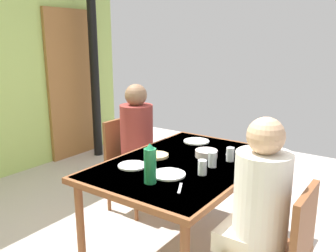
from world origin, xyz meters
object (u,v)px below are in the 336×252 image
person_far_diner (138,132)px  serving_bowl_center (206,153)px  dining_table (185,170)px  person_near_diner (259,196)px  chair_near_diner (280,251)px  chair_far_diner (128,158)px  water_bottle_green_near (150,164)px

person_far_diner → serving_bowl_center: (-0.12, -0.78, -0.03)m
dining_table → person_near_diner: size_ratio=1.88×
chair_near_diner → person_far_diner: bearing=66.5°
chair_far_diner → water_bottle_green_near: water_bottle_green_near is taller
chair_near_diner → chair_far_diner: size_ratio=1.00×
chair_far_diner → serving_bowl_center: chair_far_diner is taller
serving_bowl_center → water_bottle_green_near: bearing=176.1°
chair_near_diner → person_far_diner: size_ratio=1.13×
serving_bowl_center → dining_table: bearing=157.6°
chair_far_diner → dining_table: bearing=69.7°
person_near_diner → chair_near_diner: bearing=-90.0°
chair_near_diner → water_bottle_green_near: 0.89m
water_bottle_green_near → person_far_diner: bearing=44.0°
chair_near_diner → serving_bowl_center: (0.55, 0.76, 0.26)m
serving_bowl_center → chair_near_diner: bearing=-125.7°
chair_far_diner → chair_near_diner: bearing=68.2°
chair_near_diner → chair_far_diner: (0.67, 1.68, 0.00)m
dining_table → chair_near_diner: 0.93m
person_near_diner → water_bottle_green_near: 0.68m
chair_far_diner → water_bottle_green_near: 1.22m
person_far_diner → water_bottle_green_near: bearing=44.0°
person_near_diner → water_bottle_green_near: person_near_diner is taller
dining_table → chair_far_diner: bearing=69.7°
dining_table → chair_near_diner: bearing=-113.2°
person_near_diner → dining_table: bearing=62.9°
dining_table → person_far_diner: bearing=66.2°
dining_table → serving_bowl_center: (0.19, -0.08, 0.09)m
chair_far_diner → person_near_diner: (-0.67, -1.55, 0.28)m
dining_table → chair_far_diner: size_ratio=1.67×
person_near_diner → person_far_diner: size_ratio=1.00×
dining_table → water_bottle_green_near: water_bottle_green_near is taller
water_bottle_green_near → serving_bowl_center: water_bottle_green_near is taller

